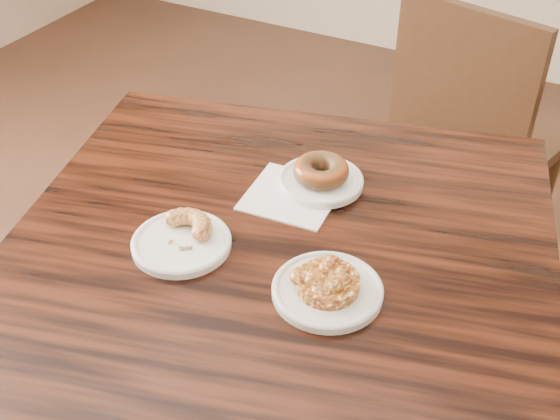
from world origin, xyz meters
The scene contains 9 objects.
cafe_table centered at (-0.12, 0.09, 0.38)m, with size 0.93×0.93×0.75m, color black.
chair_far centered at (0.02, 1.09, 0.45)m, with size 0.43×0.43×0.90m, color black, non-canonical shape.
napkin centered at (-0.16, 0.24, 0.75)m, with size 0.16×0.16×0.00m, color white.
plate_donut centered at (-0.13, 0.29, 0.76)m, with size 0.16×0.16×0.01m, color white.
plate_cruller centered at (-0.27, 0.03, 0.76)m, with size 0.17×0.17×0.01m, color white.
plate_fritter centered at (0.00, 0.04, 0.76)m, with size 0.17×0.17×0.01m, color silver.
glazed_donut centered at (-0.13, 0.29, 0.78)m, with size 0.10×0.10×0.04m, color maroon.
apple_fritter centered at (0.00, 0.04, 0.78)m, with size 0.13×0.13×0.03m, color #4F1808, non-canonical shape.
cruller_fragment centered at (-0.27, 0.03, 0.78)m, with size 0.11×0.11×0.03m, color brown, non-canonical shape.
Camera 1 is at (0.30, -0.70, 1.52)m, focal length 45.00 mm.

